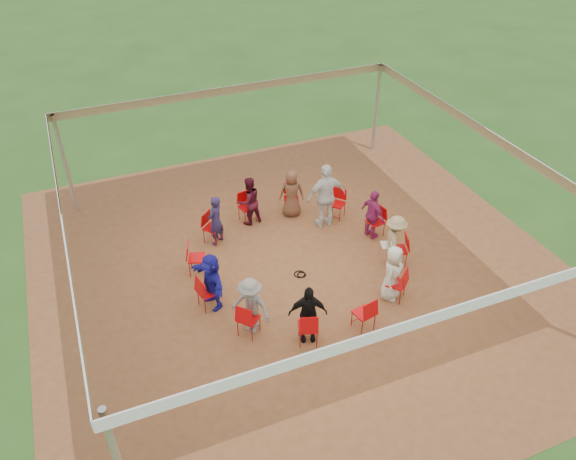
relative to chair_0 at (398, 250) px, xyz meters
name	(u,v)px	position (x,y,z in m)	size (l,w,h in m)	color
ground	(298,268)	(-2.42, 0.82, -0.45)	(80.00, 80.00, 0.00)	#244E18
dirt_patch	(298,267)	(-2.42, 0.82, -0.44)	(13.00, 13.00, 0.00)	brown
tent	(299,189)	(-2.42, 0.82, 1.92)	(10.33, 10.33, 3.00)	#B2B2B7
chair_0	(398,250)	(0.00, 0.00, 0.00)	(0.42, 0.44, 0.90)	#C10508
chair_1	(375,222)	(0.08, 1.32, 0.00)	(0.42, 0.44, 0.90)	#C10508
chair_2	(337,204)	(-0.50, 2.51, 0.00)	(0.42, 0.44, 0.90)	#C10508
chair_3	(291,199)	(-1.61, 3.24, 0.00)	(0.42, 0.44, 0.90)	#C10508
chair_4	(247,207)	(-2.93, 3.33, 0.00)	(0.42, 0.44, 0.90)	#C10508
chair_5	(213,228)	(-4.11, 2.74, 0.00)	(0.42, 0.44, 0.90)	#C10508
chair_6	(197,258)	(-4.85, 1.64, 0.00)	(0.42, 0.44, 0.90)	#C10508
chair_7	(208,292)	(-4.93, 0.31, 0.00)	(0.42, 0.44, 0.90)	#C10508
chair_8	(249,319)	(-4.34, -0.87, 0.00)	(0.42, 0.44, 0.90)	#C10508
chair_9	(308,327)	(-3.24, -1.61, 0.00)	(0.42, 0.44, 0.90)	#C10508
chair_10	(364,313)	(-1.92, -1.69, 0.00)	(0.42, 0.44, 0.90)	#C10508
chair_11	(396,284)	(-0.73, -1.10, 0.00)	(0.42, 0.44, 0.90)	#C10508
person_seated_0	(395,241)	(-0.11, 0.04, 0.28)	(0.94, 0.46, 1.45)	#957F5A
person_seated_1	(373,215)	(-0.03, 1.30, 0.28)	(0.85, 0.43, 1.45)	#942361
person_seated_2	(292,193)	(-1.64, 3.13, 0.28)	(0.71, 0.40, 1.45)	brown
person_seated_3	(249,201)	(-2.90, 3.21, 0.28)	(0.70, 0.41, 1.45)	#400D1B
person_seated_4	(216,220)	(-4.03, 2.65, 0.28)	(0.53, 0.35, 1.45)	#211B40
person_seated_5	(211,281)	(-4.81, 0.34, 0.28)	(1.34, 0.50, 1.45)	#1A1895
person_seated_6	(251,306)	(-4.25, -0.79, 0.28)	(0.94, 0.46, 1.45)	slate
person_seated_7	(308,314)	(-3.20, -1.49, 0.28)	(0.85, 0.43, 1.45)	black
person_seated_8	(392,273)	(-0.81, -1.01, 0.28)	(0.71, 0.40, 1.45)	beige
standing_person	(326,196)	(-0.97, 2.27, 0.52)	(1.13, 0.58, 1.93)	silver
cable_coil	(300,274)	(-2.49, 0.53, -0.43)	(0.38, 0.38, 0.03)	black
laptop	(388,243)	(-0.26, 0.09, 0.23)	(0.36, 0.41, 0.23)	#B7B7BC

